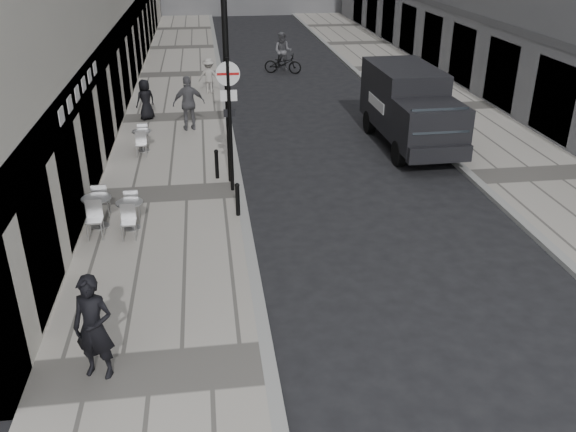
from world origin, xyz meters
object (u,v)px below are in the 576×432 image
(walking_man, at_px, (94,328))
(cyclist, at_px, (283,58))
(sign_post, at_px, (229,108))
(lamppost, at_px, (226,58))
(panel_van, at_px, (409,104))

(walking_man, bearing_deg, cyclist, 92.52)
(sign_post, bearing_deg, lamppost, 90.80)
(walking_man, relative_size, sign_post, 0.50)
(panel_van, bearing_deg, walking_man, -129.51)
(lamppost, relative_size, panel_van, 1.16)
(sign_post, xyz_separation_m, cyclist, (3.42, 15.27, -1.69))
(sign_post, bearing_deg, walking_man, -108.28)
(lamppost, distance_m, panel_van, 7.15)
(walking_man, bearing_deg, sign_post, 88.25)
(walking_man, height_order, cyclist, cyclist)
(lamppost, distance_m, cyclist, 15.25)
(lamppost, xyz_separation_m, panel_van, (6.20, 2.78, -2.23))
(walking_man, bearing_deg, lamppost, 89.73)
(lamppost, bearing_deg, panel_van, 24.16)
(sign_post, xyz_separation_m, lamppost, (-0.00, 0.68, 1.18))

